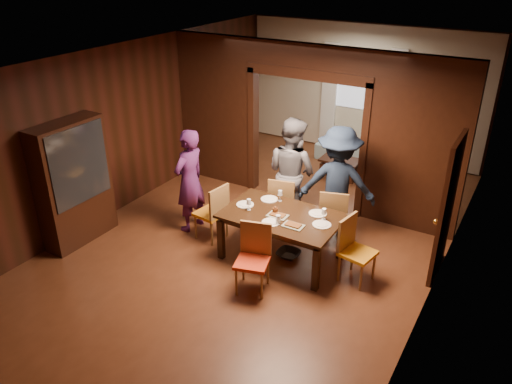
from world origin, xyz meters
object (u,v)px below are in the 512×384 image
Objects in this scene: person_purple at (190,181)px; dining_table at (281,237)px; person_navy at (338,183)px; coffee_table at (340,168)px; hutch at (74,183)px; chair_far_r at (333,215)px; chair_far_l at (284,202)px; person_grey at (292,172)px; chair_near at (252,260)px; sofa at (357,152)px; chair_right at (358,251)px; chair_left at (211,211)px.

person_purple reaches higher than dining_table.
person_navy is 1.09× the size of dining_table.
coffee_table is 5.26m from hutch.
person_navy is 1.95× the size of chair_far_r.
chair_far_l is at bearing 115.44° from dining_table.
chair_far_r is (0.89, -0.24, -0.46)m from person_grey.
chair_near is at bearing 57.43° from chair_far_r.
chair_near is at bearing -84.59° from coffee_table.
sofa is 2.19× the size of coffee_table.
chair_right reaches higher than dining_table.
chair_far_l is (-0.00, -0.26, -0.46)m from person_grey.
chair_left is (-1.27, -0.05, 0.10)m from dining_table.
person_grey is 3.19m from sofa.
chair_far_l is 1.00× the size of chair_far_r.
person_navy reaches higher than chair_right.
person_navy is (0.83, -0.03, 0.00)m from person_grey.
person_purple is 1.70m from person_grey.
sofa is at bearing -75.30° from person_grey.
hutch is at bearing 23.18° from chair_far_l.
sofa is at bearing 30.85° from chair_right.
sofa is 4.22m from dining_table.
sofa reaches higher than coffee_table.
chair_left is at bearing 102.77° from chair_right.
dining_table is 1.79× the size of chair_far_r.
hutch is at bearing -51.22° from chair_left.
hutch reaches higher than person_navy.
person_navy is 1.95× the size of chair_left.
person_purple is 1.81× the size of chair_far_l.
chair_far_l is (1.35, 0.78, -0.39)m from person_purple.
person_navy is 0.98m from chair_far_l.
person_purple is 0.93× the size of person_grey.
coffee_table is (-0.80, 2.23, -0.75)m from person_navy.
chair_right is at bearing 93.77° from person_purple.
chair_near is (0.42, -1.99, -0.46)m from person_grey.
chair_right reaches higher than coffee_table.
chair_far_l is at bearing 93.18° from sofa.
sofa is (0.05, 3.11, -0.69)m from person_grey.
dining_table is 1.79× the size of chair_near.
person_navy is at bearing 130.67° from chair_left.
sofa is 4.44m from chair_right.
chair_right is at bearing 140.45° from chair_far_l.
chair_near is (-0.46, -1.75, 0.00)m from chair_far_r.
chair_left is 2.47m from chair_right.
chair_near is at bearing 90.59° from chair_far_l.
person_grey is 1.94× the size of chair_far_l.
chair_far_l is (0.87, 0.88, 0.00)m from chair_left.
chair_right is 0.48× the size of hutch.
person_purple is 1.61m from chair_far_l.
person_navy is at bearing -166.32° from person_grey.
person_grey is 1.96m from chair_right.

